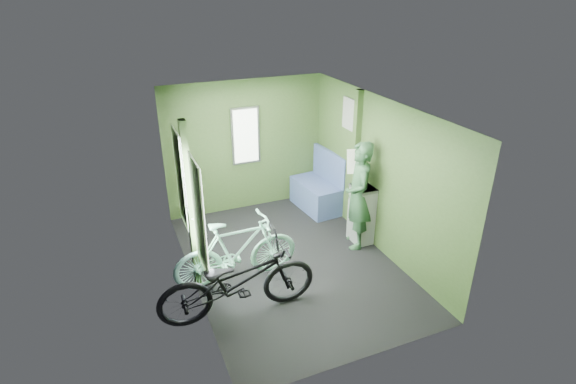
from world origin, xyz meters
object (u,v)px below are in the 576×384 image
at_px(bicycle_black, 240,314).
at_px(bicycle_mint, 239,282).
at_px(waste_box, 362,214).
at_px(bench_seat, 318,192).
at_px(passenger, 358,196).

distance_m(bicycle_black, bicycle_mint, 0.66).
bearing_deg(bicycle_black, waste_box, -65.10).
height_order(bicycle_black, bench_seat, bench_seat).
height_order(passenger, waste_box, passenger).
xyz_separation_m(bicycle_black, passenger, (2.15, 0.89, 0.84)).
relative_size(waste_box, bench_seat, 0.89).
bearing_deg(bicycle_mint, passenger, -82.87).
distance_m(bicycle_mint, bench_seat, 2.58).
relative_size(bicycle_mint, bench_seat, 1.61).
distance_m(passenger, waste_box, 0.40).
height_order(bicycle_black, passenger, passenger).
distance_m(bicycle_mint, waste_box, 2.18).
relative_size(bicycle_black, waste_box, 2.07).
bearing_deg(bicycle_mint, waste_box, -81.57).
xyz_separation_m(waste_box, bench_seat, (-0.11, 1.29, -0.16)).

